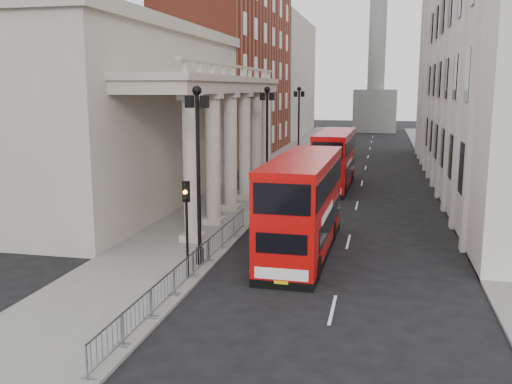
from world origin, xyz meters
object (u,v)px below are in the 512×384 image
pedestrian_a (214,197)px  pedestrian_b (232,188)px  pedestrian_c (238,180)px  bus_near (303,203)px  lamp_post_south (198,164)px  lamp_post_mid (267,135)px  lamp_post_north (299,123)px  traffic_light (186,211)px  monument_column (377,46)px  bus_far (335,158)px

pedestrian_a → pedestrian_b: pedestrian_b is taller
pedestrian_b → pedestrian_c: (-0.67, 4.21, -0.10)m
bus_near → pedestrian_a: 11.95m
lamp_post_south → bus_near: (4.42, 3.34, -2.33)m
lamp_post_south → lamp_post_mid: bearing=90.0°
lamp_post_north → traffic_light: (0.10, -34.02, -1.80)m
lamp_post_north → pedestrian_b: 17.12m
pedestrian_c → lamp_post_south: bearing=-74.3°
monument_column → lamp_post_mid: 73.14m
lamp_post_south → pedestrian_a: 13.50m
pedestrian_c → lamp_post_mid: bearing=-43.0°
lamp_post_south → lamp_post_mid: same height
bus_near → pedestrian_c: (-7.62, 16.40, -1.67)m
lamp_post_mid → lamp_post_north: bearing=90.0°
monument_column → pedestrian_c: monument_column is taller
lamp_post_south → bus_near: lamp_post_south is taller
monument_column → lamp_post_north: 57.46m
traffic_light → pedestrian_b: (-2.63, 17.55, -2.10)m
bus_far → lamp_post_south: bearing=-99.4°
lamp_post_north → bus_far: lamp_post_north is taller
bus_near → pedestrian_c: bus_near is taller
bus_near → pedestrian_c: size_ratio=7.27×
monument_column → lamp_post_mid: bearing=-95.2°
pedestrian_a → pedestrian_b: bearing=93.2°
lamp_post_south → monument_column: bearing=85.7°
bus_far → pedestrian_b: bus_far is taller
bus_far → bus_near: bearing=-88.6°
pedestrian_c → bus_near: bearing=-58.6°
bus_far → lamp_post_mid: bearing=-119.9°
traffic_light → bus_near: bus_near is taller
monument_column → pedestrian_b: 74.56m
lamp_post_mid → pedestrian_c: 6.34m
monument_column → bus_far: (-2.24, -64.76, -13.50)m
lamp_post_south → lamp_post_north: 32.00m
traffic_light → bus_near: 6.90m
traffic_light → pedestrian_b: traffic_light is taller
lamp_post_south → pedestrian_a: bearing=103.5°
pedestrian_a → pedestrian_b: 3.04m
lamp_post_south → bus_far: 23.77m
monument_column → pedestrian_a: size_ratio=35.31×
lamp_post_north → traffic_light: 34.07m
traffic_light → bus_far: 25.62m
pedestrian_b → bus_far: bearing=-141.0°
lamp_post_mid → traffic_light: bearing=-89.7°
traffic_light → pedestrian_c: size_ratio=2.72×
lamp_post_south → bus_far: size_ratio=0.75×
monument_column → pedestrian_c: 70.59m
pedestrian_a → lamp_post_south: bearing=-64.1°
lamp_post_mid → bus_near: lamp_post_mid is taller
traffic_light → pedestrian_c: 22.11m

